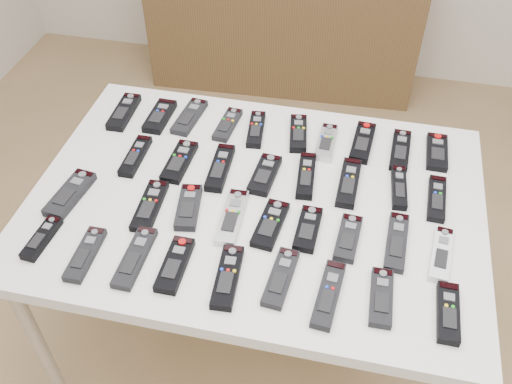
% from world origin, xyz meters
% --- Properties ---
extents(ground, '(4.00, 4.00, 0.00)m').
position_xyz_m(ground, '(0.00, 0.00, 0.00)').
color(ground, olive).
rests_on(ground, ground).
extents(table, '(1.25, 0.88, 0.78)m').
position_xyz_m(table, '(-0.12, 0.01, 0.72)').
color(table, white).
rests_on(table, ground).
extents(sideboard, '(1.48, 0.44, 0.73)m').
position_xyz_m(sideboard, '(-0.36, 1.78, 0.37)').
color(sideboard, '#523620').
rests_on(sideboard, ground).
extents(remote_0, '(0.06, 0.18, 0.02)m').
position_xyz_m(remote_0, '(-0.63, 0.29, 0.79)').
color(remote_0, black).
rests_on(remote_0, table).
extents(remote_1, '(0.06, 0.16, 0.02)m').
position_xyz_m(remote_1, '(-0.50, 0.30, 0.79)').
color(remote_1, black).
rests_on(remote_1, table).
extents(remote_2, '(0.08, 0.19, 0.02)m').
position_xyz_m(remote_2, '(-0.41, 0.32, 0.79)').
color(remote_2, black).
rests_on(remote_2, table).
extents(remote_3, '(0.06, 0.16, 0.02)m').
position_xyz_m(remote_3, '(-0.28, 0.30, 0.79)').
color(remote_3, black).
rests_on(remote_3, table).
extents(remote_4, '(0.06, 0.17, 0.02)m').
position_xyz_m(remote_4, '(-0.19, 0.30, 0.79)').
color(remote_4, black).
rests_on(remote_4, table).
extents(remote_5, '(0.08, 0.17, 0.02)m').
position_xyz_m(remote_5, '(-0.05, 0.30, 0.79)').
color(remote_5, black).
rests_on(remote_5, table).
extents(remote_6, '(0.05, 0.16, 0.02)m').
position_xyz_m(remote_6, '(0.04, 0.28, 0.79)').
color(remote_6, '#B7B7BC').
rests_on(remote_6, table).
extents(remote_7, '(0.07, 0.18, 0.02)m').
position_xyz_m(remote_7, '(0.15, 0.30, 0.79)').
color(remote_7, black).
rests_on(remote_7, table).
extents(remote_8, '(0.06, 0.18, 0.02)m').
position_xyz_m(remote_8, '(0.26, 0.29, 0.79)').
color(remote_8, black).
rests_on(remote_8, table).
extents(remote_9, '(0.06, 0.16, 0.02)m').
position_xyz_m(remote_9, '(0.37, 0.31, 0.79)').
color(remote_9, black).
rests_on(remote_9, table).
extents(remote_10, '(0.05, 0.17, 0.02)m').
position_xyz_m(remote_10, '(-0.51, 0.09, 0.79)').
color(remote_10, black).
rests_on(remote_10, table).
extents(remote_11, '(0.07, 0.18, 0.02)m').
position_xyz_m(remote_11, '(-0.37, 0.10, 0.79)').
color(remote_11, black).
rests_on(remote_11, table).
extents(remote_12, '(0.06, 0.19, 0.02)m').
position_xyz_m(remote_12, '(-0.25, 0.10, 0.79)').
color(remote_12, black).
rests_on(remote_12, table).
extents(remote_13, '(0.07, 0.16, 0.02)m').
position_xyz_m(remote_13, '(-0.12, 0.10, 0.79)').
color(remote_13, black).
rests_on(remote_13, table).
extents(remote_14, '(0.06, 0.18, 0.02)m').
position_xyz_m(remote_14, '(0.00, 0.12, 0.79)').
color(remote_14, black).
rests_on(remote_14, table).
extents(remote_15, '(0.06, 0.19, 0.02)m').
position_xyz_m(remote_15, '(0.12, 0.11, 0.79)').
color(remote_15, black).
rests_on(remote_15, table).
extents(remote_16, '(0.05, 0.17, 0.02)m').
position_xyz_m(remote_16, '(0.26, 0.13, 0.79)').
color(remote_16, black).
rests_on(remote_16, table).
extents(remote_17, '(0.05, 0.17, 0.02)m').
position_xyz_m(remote_17, '(0.37, 0.11, 0.79)').
color(remote_17, black).
rests_on(remote_17, table).
extents(remote_18, '(0.08, 0.19, 0.02)m').
position_xyz_m(remote_18, '(-0.63, -0.10, 0.79)').
color(remote_18, black).
rests_on(remote_18, table).
extents(remote_19, '(0.06, 0.19, 0.02)m').
position_xyz_m(remote_19, '(-0.40, -0.09, 0.79)').
color(remote_19, black).
rests_on(remote_19, table).
extents(remote_20, '(0.08, 0.17, 0.02)m').
position_xyz_m(remote_20, '(-0.29, -0.08, 0.79)').
color(remote_20, black).
rests_on(remote_20, table).
extents(remote_21, '(0.06, 0.20, 0.02)m').
position_xyz_m(remote_21, '(-0.17, -0.09, 0.79)').
color(remote_21, '#B7B7BC').
rests_on(remote_21, table).
extents(remote_22, '(0.08, 0.17, 0.02)m').
position_xyz_m(remote_22, '(-0.06, -0.09, 0.79)').
color(remote_22, black).
rests_on(remote_22, table).
extents(remote_23, '(0.06, 0.15, 0.02)m').
position_xyz_m(remote_23, '(0.04, -0.08, 0.79)').
color(remote_23, black).
rests_on(remote_23, table).
extents(remote_24, '(0.06, 0.16, 0.02)m').
position_xyz_m(remote_24, '(0.14, -0.09, 0.79)').
color(remote_24, black).
rests_on(remote_24, table).
extents(remote_25, '(0.06, 0.19, 0.02)m').
position_xyz_m(remote_25, '(0.27, -0.08, 0.79)').
color(remote_25, black).
rests_on(remote_25, table).
extents(remote_26, '(0.07, 0.18, 0.02)m').
position_xyz_m(remote_26, '(0.38, -0.10, 0.79)').
color(remote_26, silver).
rests_on(remote_26, table).
extents(remote_27, '(0.05, 0.15, 0.02)m').
position_xyz_m(remote_27, '(-0.63, -0.26, 0.79)').
color(remote_27, black).
rests_on(remote_27, table).
extents(remote_28, '(0.05, 0.17, 0.02)m').
position_xyz_m(remote_28, '(-0.49, -0.29, 0.79)').
color(remote_28, black).
rests_on(remote_28, table).
extents(remote_29, '(0.05, 0.19, 0.02)m').
position_xyz_m(remote_29, '(-0.37, -0.27, 0.79)').
color(remote_29, black).
rests_on(remote_29, table).
extents(remote_30, '(0.06, 0.17, 0.02)m').
position_xyz_m(remote_30, '(-0.26, -0.27, 0.79)').
color(remote_30, black).
rests_on(remote_30, table).
extents(remote_31, '(0.06, 0.19, 0.02)m').
position_xyz_m(remote_31, '(-0.13, -0.28, 0.79)').
color(remote_31, black).
rests_on(remote_31, table).
extents(remote_32, '(0.07, 0.18, 0.02)m').
position_xyz_m(remote_32, '(-0.00, -0.26, 0.79)').
color(remote_32, black).
rests_on(remote_32, table).
extents(remote_33, '(0.06, 0.19, 0.02)m').
position_xyz_m(remote_33, '(0.12, -0.28, 0.79)').
color(remote_33, black).
rests_on(remote_33, table).
extents(remote_34, '(0.05, 0.16, 0.02)m').
position_xyz_m(remote_34, '(0.24, -0.26, 0.79)').
color(remote_34, black).
rests_on(remote_34, table).
extents(remote_35, '(0.05, 0.16, 0.02)m').
position_xyz_m(remote_35, '(0.39, -0.27, 0.79)').
color(remote_35, black).
rests_on(remote_35, table).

